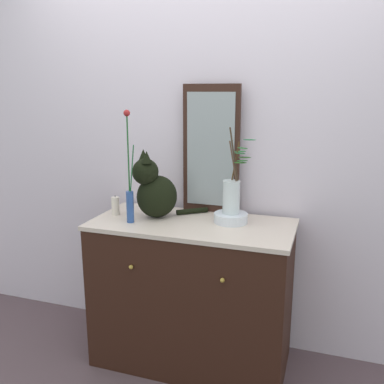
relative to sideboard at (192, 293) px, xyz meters
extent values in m
plane|color=#57444A|center=(0.00, 0.00, -0.44)|extent=(6.00, 6.00, 0.00)
cube|color=silver|center=(0.00, 0.35, 0.86)|extent=(4.40, 0.08, 2.60)
cube|color=black|center=(0.00, 0.00, -0.01)|extent=(1.14, 0.54, 0.86)
cube|color=beige|center=(0.00, 0.00, 0.43)|extent=(1.16, 0.55, 0.02)
sphere|color=#B79338|center=(-0.26, -0.28, 0.25)|extent=(0.02, 0.02, 0.02)
sphere|color=#B79338|center=(0.26, -0.28, 0.25)|extent=(0.02, 0.02, 0.02)
cube|color=#301B14|center=(0.04, 0.25, 0.83)|extent=(0.35, 0.03, 0.78)
cube|color=gray|center=(0.04, 0.24, 0.83)|extent=(0.29, 0.01, 0.68)
ellipsoid|color=black|center=(-0.23, 0.03, 0.57)|extent=(0.31, 0.30, 0.25)
sphere|color=black|center=(-0.28, -0.01, 0.72)|extent=(0.15, 0.15, 0.15)
cone|color=black|center=(-0.26, -0.04, 0.82)|extent=(0.06, 0.06, 0.07)
cone|color=black|center=(-0.31, 0.03, 0.82)|extent=(0.06, 0.06, 0.07)
cylinder|color=black|center=(-0.06, 0.17, 0.46)|extent=(0.18, 0.15, 0.03)
cylinder|color=#2B4B90|center=(-0.34, -0.11, 0.53)|extent=(0.04, 0.04, 0.18)
cylinder|color=#1F5827|center=(-0.34, -0.11, 0.84)|extent=(0.01, 0.01, 0.42)
sphere|color=maroon|center=(-0.34, -0.11, 1.06)|extent=(0.04, 0.04, 0.04)
cylinder|color=#165629|center=(-0.32, -0.11, 0.76)|extent=(0.03, 0.01, 0.26)
cylinder|color=silver|center=(0.21, 0.07, 0.47)|extent=(0.19, 0.19, 0.05)
cylinder|color=silver|center=(0.21, 0.07, 0.59)|extent=(0.10, 0.10, 0.19)
cylinder|color=brown|center=(0.23, 0.06, 0.77)|extent=(0.05, 0.06, 0.30)
ellipsoid|color=#275E1F|center=(0.27, 0.02, 0.80)|extent=(0.08, 0.05, 0.01)
ellipsoid|color=#24532F|center=(0.26, 0.02, 0.85)|extent=(0.08, 0.06, 0.01)
cylinder|color=#443426|center=(0.23, 0.06, 0.80)|extent=(0.05, 0.09, 0.38)
ellipsoid|color=#26521E|center=(0.29, 0.02, 0.83)|extent=(0.08, 0.05, 0.01)
ellipsoid|color=#29602D|center=(0.28, 0.03, 0.88)|extent=(0.08, 0.07, 0.01)
ellipsoid|color=#1B5530|center=(0.32, 0.02, 0.93)|extent=(0.07, 0.05, 0.01)
cylinder|color=#4A331B|center=(0.22, 0.09, 0.76)|extent=(0.06, 0.04, 0.30)
ellipsoid|color=#225525|center=(0.26, 0.12, 0.80)|extent=(0.08, 0.07, 0.01)
ellipsoid|color=#1F5D2B|center=(0.24, 0.13, 0.85)|extent=(0.08, 0.06, 0.01)
cylinder|color=silver|center=(-0.49, 0.00, 0.50)|extent=(0.05, 0.05, 0.11)
cylinder|color=black|center=(-0.49, 0.00, 0.56)|extent=(0.00, 0.00, 0.01)
camera|label=1|loc=(0.73, -2.19, 1.19)|focal=39.43mm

